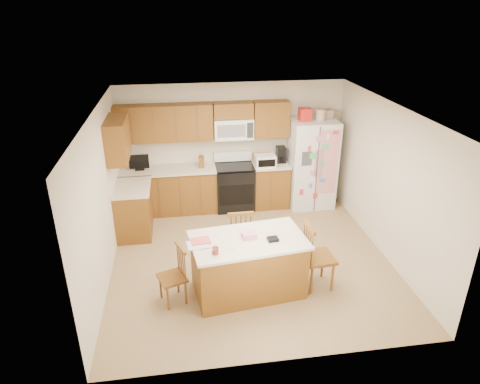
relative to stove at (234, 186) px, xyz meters
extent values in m
plane|color=#927B52|center=(0.00, -1.94, -0.47)|extent=(4.50, 4.50, 0.00)
cube|color=beige|center=(0.00, 0.31, 0.78)|extent=(4.50, 0.10, 2.50)
cube|color=beige|center=(0.00, -4.19, 0.78)|extent=(4.50, 0.10, 2.50)
cube|color=beige|center=(-2.25, -1.94, 0.78)|extent=(0.10, 4.50, 2.50)
cube|color=beige|center=(2.25, -1.94, 0.78)|extent=(0.10, 4.50, 2.50)
cube|color=white|center=(0.00, -1.94, 2.03)|extent=(4.50, 4.50, 0.04)
cube|color=brown|center=(-1.31, 0.01, -0.03)|extent=(1.87, 0.60, 0.88)
cube|color=brown|center=(0.74, 0.01, -0.03)|extent=(0.72, 0.60, 0.88)
cube|color=brown|center=(-1.95, -0.76, -0.03)|extent=(0.60, 0.95, 0.88)
cube|color=beige|center=(-1.31, 0.00, 0.43)|extent=(1.87, 0.64, 0.04)
cube|color=beige|center=(0.74, 0.00, 0.43)|extent=(0.72, 0.64, 0.04)
cube|color=beige|center=(-1.94, -0.76, 0.43)|extent=(0.64, 0.95, 0.04)
cube|color=brown|center=(-1.32, 0.15, 1.33)|extent=(1.85, 0.33, 0.70)
cube|color=brown|center=(0.75, 0.15, 1.33)|extent=(0.70, 0.33, 0.70)
cube|color=brown|center=(0.00, 0.15, 1.53)|extent=(0.76, 0.33, 0.29)
cube|color=brown|center=(-2.08, -0.76, 1.33)|extent=(0.33, 0.95, 0.70)
cube|color=brown|center=(-1.90, -0.02, 1.33)|extent=(0.02, 0.01, 0.66)
cube|color=brown|center=(-1.90, -0.29, -0.03)|extent=(0.02, 0.01, 0.84)
cube|color=brown|center=(-1.50, -0.02, 1.33)|extent=(0.02, 0.01, 0.66)
cube|color=brown|center=(-1.50, -0.29, -0.03)|extent=(0.02, 0.01, 0.84)
cube|color=brown|center=(-1.10, -0.02, 1.33)|extent=(0.02, 0.01, 0.66)
cube|color=brown|center=(-1.10, -0.29, -0.03)|extent=(0.02, 0.01, 0.84)
cube|color=brown|center=(-0.70, -0.02, 1.33)|extent=(0.01, 0.01, 0.66)
cube|color=brown|center=(-0.70, -0.29, -0.03)|extent=(0.01, 0.01, 0.84)
cube|color=brown|center=(0.70, -0.02, 1.33)|extent=(0.01, 0.01, 0.66)
cube|color=brown|center=(0.70, -0.29, -0.03)|extent=(0.01, 0.01, 0.84)
cube|color=white|center=(0.00, 0.12, 1.18)|extent=(0.76, 0.38, 0.40)
cube|color=slate|center=(-0.06, -0.07, 1.18)|extent=(0.54, 0.01, 0.24)
cube|color=#262626|center=(0.30, -0.07, 1.18)|extent=(0.12, 0.01, 0.30)
cube|color=brown|center=(-0.65, 0.01, 0.56)|extent=(0.10, 0.14, 0.22)
cube|color=black|center=(-1.85, 0.03, 0.46)|extent=(0.18, 0.12, 0.02)
cube|color=black|center=(-1.85, 0.03, 0.62)|extent=(0.38, 0.03, 0.28)
cube|color=#C07C29|center=(0.58, 0.09, 0.54)|extent=(0.35, 0.22, 0.18)
cube|color=white|center=(0.60, -0.14, 0.56)|extent=(0.40, 0.28, 0.23)
cube|color=black|center=(0.60, -0.28, 0.56)|extent=(0.34, 0.01, 0.15)
cube|color=black|center=(0.96, 0.06, 0.61)|extent=(0.18, 0.22, 0.32)
cylinder|color=black|center=(0.96, -0.01, 0.54)|extent=(0.12, 0.12, 0.12)
cube|color=black|center=(0.00, -0.01, -0.03)|extent=(0.76, 0.64, 0.88)
cube|color=black|center=(0.00, -0.33, -0.05)|extent=(0.68, 0.01, 0.42)
cube|color=black|center=(0.00, -0.01, 0.43)|extent=(0.76, 0.64, 0.03)
cube|color=white|center=(0.00, 0.25, 0.56)|extent=(0.76, 0.10, 0.20)
cube|color=white|center=(1.57, -0.06, 0.43)|extent=(0.90, 0.75, 1.80)
cube|color=#4C4C4C|center=(1.57, -0.44, 0.43)|extent=(0.02, 0.01, 1.75)
cube|color=silver|center=(1.52, -0.47, 0.58)|extent=(0.02, 0.03, 0.55)
cube|color=silver|center=(1.62, -0.47, 0.58)|extent=(0.02, 0.03, 0.55)
cube|color=#3F3F44|center=(1.35, -0.44, 0.68)|extent=(0.20, 0.01, 0.28)
cube|color=#D84C59|center=(1.77, -0.44, 0.58)|extent=(0.42, 0.01, 1.30)
cube|color=red|center=(1.37, -0.06, 1.45)|extent=(0.22, 0.22, 0.24)
cylinder|color=tan|center=(1.67, -0.11, 1.44)|extent=(0.18, 0.18, 0.22)
cube|color=tan|center=(1.85, 0.02, 1.42)|extent=(0.18, 0.20, 0.18)
cube|color=brown|center=(-0.18, -2.79, -0.05)|extent=(1.63, 1.04, 0.84)
cube|color=beige|center=(-0.18, -2.79, 0.39)|extent=(1.71, 1.13, 0.04)
cylinder|color=red|center=(-0.67, -3.09, 0.44)|extent=(0.08, 0.08, 0.06)
cylinder|color=white|center=(-0.67, -3.09, 0.45)|extent=(0.09, 0.09, 0.09)
cube|color=#E0A1BC|center=(-0.16, -2.74, 0.44)|extent=(0.22, 0.17, 0.07)
cube|color=black|center=(0.15, -2.87, 0.43)|extent=(0.16, 0.14, 0.04)
cube|color=white|center=(-0.89, -2.85, 0.42)|extent=(0.33, 0.28, 0.01)
cube|color=#D84C4C|center=(-0.85, -2.77, 0.43)|extent=(0.28, 0.23, 0.01)
cylinder|color=white|center=(-0.47, -3.03, 0.41)|extent=(0.13, 0.07, 0.01)
cube|color=brown|center=(-1.27, -2.87, -0.08)|extent=(0.46, 0.47, 0.04)
cylinder|color=brown|center=(-1.45, -2.78, -0.29)|extent=(0.03, 0.03, 0.38)
cylinder|color=brown|center=(-1.34, -3.06, -0.29)|extent=(0.03, 0.03, 0.38)
cylinder|color=brown|center=(-1.20, -2.69, -0.29)|extent=(0.03, 0.03, 0.38)
cylinder|color=brown|center=(-1.10, -2.97, -0.29)|extent=(0.03, 0.03, 0.38)
cylinder|color=brown|center=(-1.18, -2.70, 0.15)|extent=(0.02, 0.02, 0.42)
cylinder|color=brown|center=(-1.15, -2.76, 0.15)|extent=(0.02, 0.02, 0.42)
cylinder|color=brown|center=(-1.13, -2.82, 0.15)|extent=(0.02, 0.02, 0.42)
cylinder|color=brown|center=(-1.11, -2.88, 0.15)|extent=(0.02, 0.02, 0.42)
cylinder|color=brown|center=(-1.09, -2.95, 0.15)|extent=(0.02, 0.02, 0.42)
cube|color=brown|center=(-1.13, -2.82, 0.37)|extent=(0.16, 0.34, 0.04)
cube|color=brown|center=(-0.20, -2.02, -0.01)|extent=(0.43, 0.41, 0.05)
cylinder|color=brown|center=(-0.02, -1.86, -0.25)|extent=(0.04, 0.04, 0.44)
cylinder|color=brown|center=(-0.37, -1.86, -0.25)|extent=(0.04, 0.04, 0.44)
cylinder|color=brown|center=(-0.02, -2.17, -0.25)|extent=(0.04, 0.04, 0.44)
cylinder|color=brown|center=(-0.37, -2.17, -0.25)|extent=(0.04, 0.04, 0.44)
cylinder|color=brown|center=(-0.04, -2.19, 0.25)|extent=(0.02, 0.02, 0.49)
cylinder|color=brown|center=(-0.12, -2.19, 0.25)|extent=(0.02, 0.02, 0.49)
cylinder|color=brown|center=(-0.19, -2.19, 0.25)|extent=(0.02, 0.02, 0.49)
cylinder|color=brown|center=(-0.27, -2.19, 0.25)|extent=(0.02, 0.02, 0.49)
cylinder|color=brown|center=(-0.35, -2.19, 0.25)|extent=(0.02, 0.02, 0.49)
cube|color=brown|center=(-0.19, -2.19, 0.50)|extent=(0.41, 0.05, 0.05)
cube|color=brown|center=(0.87, -2.81, 0.01)|extent=(0.47, 0.49, 0.05)
cylinder|color=brown|center=(1.04, -2.98, -0.24)|extent=(0.04, 0.04, 0.47)
cylinder|color=brown|center=(1.01, -2.61, -0.24)|extent=(0.04, 0.04, 0.47)
cylinder|color=brown|center=(0.72, -3.00, -0.24)|extent=(0.04, 0.04, 0.47)
cylinder|color=brown|center=(0.69, -2.64, -0.24)|extent=(0.04, 0.04, 0.47)
cylinder|color=brown|center=(0.70, -2.98, 0.29)|extent=(0.02, 0.02, 0.52)
cylinder|color=brown|center=(0.69, -2.90, 0.29)|extent=(0.02, 0.02, 0.52)
cylinder|color=brown|center=(0.68, -2.82, 0.29)|extent=(0.02, 0.02, 0.52)
cylinder|color=brown|center=(0.68, -2.74, 0.29)|extent=(0.02, 0.02, 0.52)
cylinder|color=brown|center=(0.67, -2.66, 0.29)|extent=(0.02, 0.02, 0.52)
cube|color=brown|center=(0.68, -2.82, 0.55)|extent=(0.08, 0.43, 0.05)
camera|label=1|loc=(-1.05, -7.90, 3.50)|focal=32.00mm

